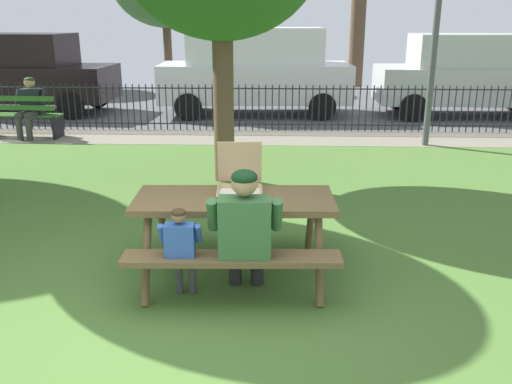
% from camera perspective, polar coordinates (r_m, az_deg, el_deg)
% --- Properties ---
extents(ground, '(28.00, 11.87, 0.02)m').
position_cam_1_polar(ground, '(6.15, -5.62, -4.69)').
color(ground, '#496F2E').
extents(cobblestone_walkway, '(28.00, 1.40, 0.01)m').
position_cam_1_polar(cobblestone_walkway, '(11.15, -2.00, 5.63)').
color(cobblestone_walkway, gray).
extents(street_asphalt, '(28.00, 6.83, 0.01)m').
position_cam_1_polar(street_asphalt, '(15.19, -0.84, 8.88)').
color(street_asphalt, '#515154').
extents(picnic_table_foreground, '(1.85, 1.55, 0.79)m').
position_cam_1_polar(picnic_table_foreground, '(5.02, -2.25, -2.42)').
color(picnic_table_foreground, brown).
rests_on(picnic_table_foreground, ground).
extents(pizza_box_open, '(0.44, 0.50, 0.46)m').
position_cam_1_polar(pizza_box_open, '(5.06, -1.71, 1.10)').
color(pizza_box_open, tan).
rests_on(pizza_box_open, picnic_table_foreground).
extents(adult_at_table, '(0.62, 0.60, 1.19)m').
position_cam_1_polar(adult_at_table, '(4.53, -1.15, -3.90)').
color(adult_at_table, '#252525').
rests_on(adult_at_table, ground).
extents(child_at_table, '(0.35, 0.35, 0.87)m').
position_cam_1_polar(child_at_table, '(4.60, -7.75, -5.51)').
color(child_at_table, '#454545').
rests_on(child_at_table, ground).
extents(iron_fence_streetside, '(21.20, 0.03, 0.97)m').
position_cam_1_polar(iron_fence_streetside, '(11.74, -1.77, 8.74)').
color(iron_fence_streetside, black).
rests_on(iron_fence_streetside, ground).
extents(park_bench_left, '(1.62, 0.53, 0.85)m').
position_cam_1_polar(park_bench_left, '(12.06, -23.28, 7.17)').
color(park_bench_left, '#326224').
rests_on(park_bench_left, ground).
extents(person_on_park_bench, '(0.63, 0.62, 1.19)m').
position_cam_1_polar(person_on_park_bench, '(11.95, -22.38, 8.37)').
color(person_on_park_bench, '#373737').
rests_on(person_on_park_bench, ground).
extents(lamp_post_walkway, '(0.28, 0.28, 4.23)m').
position_cam_1_polar(lamp_post_walkway, '(10.72, 18.39, 18.16)').
color(lamp_post_walkway, '#4C4C51').
rests_on(lamp_post_walkway, ground).
extents(parked_car_far_left, '(4.45, 2.02, 1.94)m').
position_cam_1_polar(parked_car_far_left, '(15.16, -23.06, 11.34)').
color(parked_car_far_left, black).
rests_on(parked_car_far_left, ground).
extents(parked_car_left, '(4.68, 2.13, 2.08)m').
position_cam_1_polar(parked_car_left, '(13.75, -0.08, 12.58)').
color(parked_car_left, white).
rests_on(parked_car_left, ground).
extents(parked_car_center, '(4.41, 1.94, 1.94)m').
position_cam_1_polar(parked_car_center, '(14.49, 21.22, 11.32)').
color(parked_car_center, '#BBBDBB').
rests_on(parked_car_center, ground).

